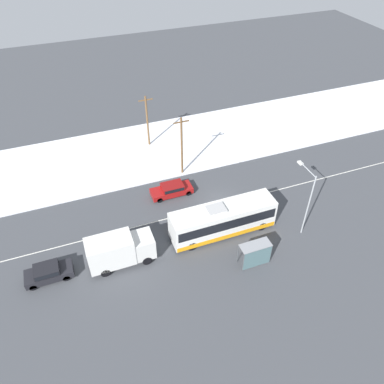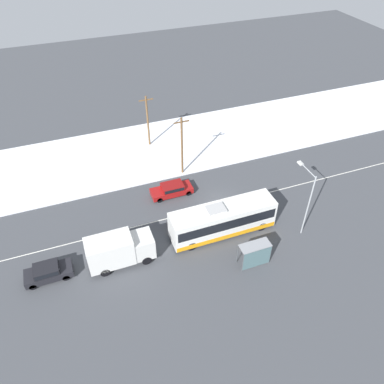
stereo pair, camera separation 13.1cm
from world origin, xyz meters
TOP-DOWN VIEW (x-y plane):
  - ground_plane at (0.00, 0.00)m, footprint 120.00×120.00m
  - snow_lot at (0.00, 13.00)m, footprint 80.00×13.29m
  - lane_marking_center at (0.00, 0.00)m, footprint 60.00×0.12m
  - city_bus at (-1.62, -3.74)m, footprint 10.55×2.57m
  - box_truck at (-12.01, -4.02)m, footprint 6.03×2.30m
  - sedan_car at (-4.53, 3.55)m, footprint 4.66×1.80m
  - parked_car_near_truck at (-18.39, -3.51)m, footprint 4.12×1.80m
  - pedestrian_at_stop at (-0.69, -7.23)m, footprint 0.58×0.26m
  - bus_shelter at (-0.51, -8.63)m, footprint 2.85×1.20m
  - streetlamp at (5.84, -6.08)m, footprint 0.36×2.84m
  - utility_pole_roadside at (-2.12, 6.88)m, footprint 1.80×0.24m
  - utility_pole_snowlot at (-4.19, 14.22)m, footprint 1.80×0.24m

SIDE VIEW (x-z plane):
  - ground_plane at x=0.00m, z-range 0.00..0.00m
  - lane_marking_center at x=0.00m, z-range 0.00..0.00m
  - snow_lot at x=0.00m, z-range 0.00..0.12m
  - sedan_car at x=-4.53m, z-range 0.07..1.45m
  - parked_car_near_truck at x=-18.39m, z-range 0.07..1.54m
  - pedestrian_at_stop at x=-0.69m, z-range 0.18..1.79m
  - bus_shelter at x=-0.51m, z-range 0.48..2.88m
  - city_bus at x=-1.62m, z-range -0.04..3.45m
  - box_truck at x=-12.01m, z-range 0.14..3.39m
  - utility_pole_snowlot at x=-4.19m, z-range 0.18..7.23m
  - utility_pole_roadside at x=-2.12m, z-range 0.18..7.70m
  - streetlamp at x=5.84m, z-range 1.00..8.20m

